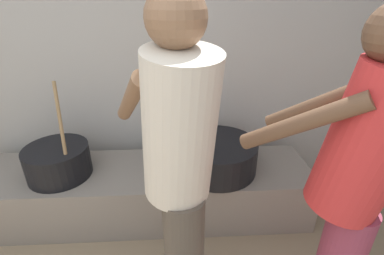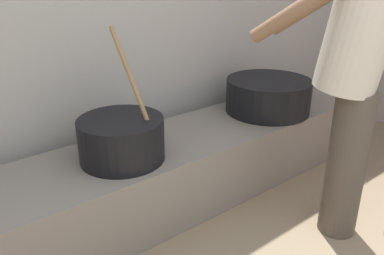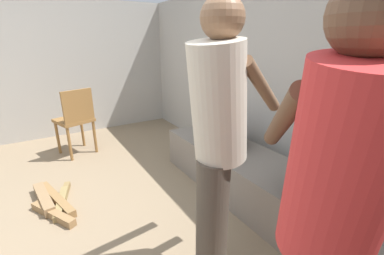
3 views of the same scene
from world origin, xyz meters
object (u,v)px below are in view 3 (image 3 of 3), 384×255
(cooking_pot_secondary, at_px, (332,186))
(cook_in_red_shirt, at_px, (331,217))
(cook_in_cream_shirt, at_px, (218,134))
(chair_brown_wood, at_px, (76,118))
(cooking_pot_main, at_px, (223,135))

(cooking_pot_secondary, bearing_deg, cook_in_red_shirt, -62.39)
(cook_in_cream_shirt, bearing_deg, cooking_pot_secondary, 69.29)
(cooking_pot_secondary, bearing_deg, chair_brown_wood, -156.08)
(cooking_pot_main, bearing_deg, cook_in_red_shirt, -27.71)
(cooking_pot_secondary, xyz_separation_m, cook_in_red_shirt, (0.45, -0.86, 0.40))
(cook_in_cream_shirt, xyz_separation_m, chair_brown_wood, (-2.41, -0.44, -0.47))
(cooking_pot_secondary, distance_m, cook_in_cream_shirt, 0.91)
(cook_in_red_shirt, distance_m, chair_brown_wood, 3.19)
(cooking_pot_main, relative_size, chair_brown_wood, 0.77)
(cook_in_red_shirt, xyz_separation_m, chair_brown_wood, (-3.15, -0.34, -0.44))
(cook_in_red_shirt, bearing_deg, cooking_pot_secondary, 117.61)
(cooking_pot_secondary, relative_size, cook_in_red_shirt, 0.36)
(cook_in_red_shirt, bearing_deg, cook_in_cream_shirt, 172.02)
(cooking_pot_main, xyz_separation_m, cooking_pot_secondary, (1.16, 0.01, -0.00))
(cooking_pot_secondary, bearing_deg, cooking_pot_main, -179.42)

